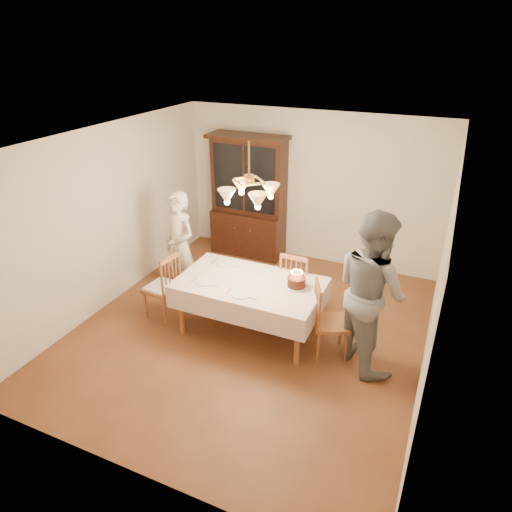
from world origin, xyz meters
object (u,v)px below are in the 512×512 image
at_px(chair_far_side, 297,286).
at_px(elderly_woman, 180,245).
at_px(china_hutch, 248,199).
at_px(birthday_cake, 296,282).
at_px(dining_table, 250,287).

relative_size(chair_far_side, elderly_woman, 0.60).
distance_m(chair_far_side, elderly_woman, 1.85).
relative_size(china_hutch, birthday_cake, 7.20).
xyz_separation_m(china_hutch, birthday_cake, (1.66, -2.12, -0.21)).
bearing_deg(birthday_cake, dining_table, -167.77).
bearing_deg(elderly_woman, birthday_cake, 10.63).
bearing_deg(elderly_woman, dining_table, 1.46).
relative_size(chair_far_side, birthday_cake, 3.33).
xyz_separation_m(dining_table, chair_far_side, (0.43, 0.68, -0.24)).
xyz_separation_m(dining_table, china_hutch, (-1.06, 2.25, 0.36)).
relative_size(china_hutch, elderly_woman, 1.30).
distance_m(china_hutch, elderly_woman, 1.82).
distance_m(dining_table, chair_far_side, 0.84).
height_order(dining_table, chair_far_side, chair_far_side).
relative_size(dining_table, birthday_cake, 6.33).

